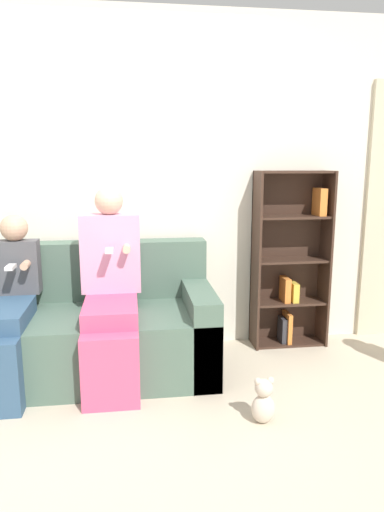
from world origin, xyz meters
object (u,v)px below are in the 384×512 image
(child_seated, at_px, (9,304))
(bookshelf, at_px, (290,263))
(couch, at_px, (76,331))
(teddy_bear, at_px, (264,402))
(adult_seated, at_px, (111,284))

(child_seated, xyz_separation_m, bookshelf, (2.03, 0.49, 0.10))
(child_seated, bearing_deg, couch, 22.48)
(couch, xyz_separation_m, teddy_bear, (1.11, -0.81, -0.17))
(child_seated, bearing_deg, bookshelf, 13.57)
(child_seated, bearing_deg, teddy_bear, -23.36)
(couch, distance_m, teddy_bear, 1.38)
(adult_seated, distance_m, teddy_bear, 1.22)
(child_seated, distance_m, bookshelf, 2.09)
(child_seated, distance_m, teddy_bear, 1.69)
(couch, height_order, teddy_bear, couch)
(adult_seated, bearing_deg, child_seated, -176.19)
(teddy_bear, bearing_deg, couch, 144.05)
(couch, distance_m, bookshelf, 1.72)
(teddy_bear, bearing_deg, adult_seated, 141.23)
(couch, xyz_separation_m, adult_seated, (0.25, -0.12, 0.36))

